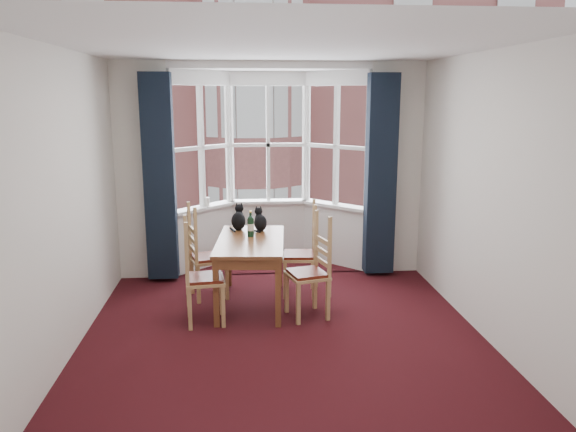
{
  "coord_description": "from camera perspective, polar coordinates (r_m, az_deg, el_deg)",
  "views": [
    {
      "loc": [
        -0.4,
        -5.05,
        2.37
      ],
      "look_at": [
        0.12,
        1.05,
        1.05
      ],
      "focal_mm": 35.0,
      "sensor_mm": 36.0,
      "label": 1
    }
  ],
  "objects": [
    {
      "name": "chair_right_far",
      "position": [
        6.78,
        1.92,
        -4.11
      ],
      "size": [
        0.44,
        0.45,
        0.92
      ],
      "color": "tan",
      "rests_on": "floor"
    },
    {
      "name": "cat_left",
      "position": [
        6.82,
        -5.04,
        -0.34
      ],
      "size": [
        0.2,
        0.26,
        0.33
      ],
      "color": "black",
      "rests_on": "dining_table"
    },
    {
      "name": "wall_left",
      "position": [
        5.39,
        -22.04,
        0.88
      ],
      "size": [
        0.0,
        4.5,
        4.5
      ],
      "primitive_type": "plane",
      "rotation": [
        1.57,
        0.0,
        1.57
      ],
      "color": "silver",
      "rests_on": "floor"
    },
    {
      "name": "dining_table",
      "position": [
        6.39,
        -3.82,
        -3.25
      ],
      "size": [
        0.85,
        1.44,
        0.77
      ],
      "color": "brown",
      "rests_on": "floor"
    },
    {
      "name": "chair_right_near",
      "position": [
        6.12,
        2.75,
        -5.91
      ],
      "size": [
        0.5,
        0.51,
        0.92
      ],
      "color": "tan",
      "rests_on": "floor"
    },
    {
      "name": "bay_window",
      "position": [
        7.88,
        -1.93,
        5.09
      ],
      "size": [
        2.76,
        0.94,
        2.8
      ],
      "color": "white",
      "rests_on": "floor"
    },
    {
      "name": "chair_left_far",
      "position": [
        6.72,
        -8.84,
        -4.38
      ],
      "size": [
        0.5,
        0.52,
        0.92
      ],
      "color": "tan",
      "rests_on": "floor"
    },
    {
      "name": "wall_near",
      "position": [
        3.0,
        3.14,
        -6.79
      ],
      "size": [
        4.0,
        0.0,
        4.0
      ],
      "primitive_type": "plane",
      "rotation": [
        -1.57,
        0.0,
        0.0
      ],
      "color": "silver",
      "rests_on": "floor"
    },
    {
      "name": "floor",
      "position": [
        5.6,
        -0.31,
        -12.89
      ],
      "size": [
        4.5,
        4.5,
        0.0
      ],
      "primitive_type": "plane",
      "color": "black",
      "rests_on": "ground"
    },
    {
      "name": "chair_left_near",
      "position": [
        6.0,
        -9.32,
        -6.46
      ],
      "size": [
        0.44,
        0.46,
        0.92
      ],
      "color": "tan",
      "rests_on": "floor"
    },
    {
      "name": "wine_bottle",
      "position": [
        6.47,
        -3.82,
        -0.96
      ],
      "size": [
        0.08,
        0.08,
        0.3
      ],
      "color": "black",
      "rests_on": "dining_table"
    },
    {
      "name": "wall_back_pier_left",
      "position": [
        7.47,
        -14.5,
        4.32
      ],
      "size": [
        0.7,
        0.12,
        2.8
      ],
      "primitive_type": "cube",
      "color": "silver",
      "rests_on": "floor"
    },
    {
      "name": "curtain_left",
      "position": [
        7.27,
        -12.91,
        3.79
      ],
      "size": [
        0.38,
        0.22,
        2.6
      ],
      "primitive_type": "cube",
      "color": "black",
      "rests_on": "floor"
    },
    {
      "name": "street",
      "position": [
        38.23,
        -4.18,
        -0.49
      ],
      "size": [
        80.0,
        80.0,
        0.0
      ],
      "primitive_type": "plane",
      "color": "#333335",
      "rests_on": "ground"
    },
    {
      "name": "ceiling",
      "position": [
        5.09,
        -0.34,
        17.0
      ],
      "size": [
        4.5,
        4.5,
        0.0
      ],
      "primitive_type": "plane",
      "rotation": [
        3.14,
        0.0,
        0.0
      ],
      "color": "white",
      "rests_on": "floor"
    },
    {
      "name": "wall_right",
      "position": [
        5.68,
        20.23,
        1.56
      ],
      "size": [
        0.0,
        4.5,
        4.5
      ],
      "primitive_type": "plane",
      "rotation": [
        1.57,
        0.0,
        -1.57
      ],
      "color": "silver",
      "rests_on": "floor"
    },
    {
      "name": "curtain_right",
      "position": [
        7.43,
        9.39,
        4.1
      ],
      "size": [
        0.38,
        0.22,
        2.6
      ],
      "primitive_type": "cube",
      "color": "black",
      "rests_on": "floor"
    },
    {
      "name": "cat_right",
      "position": [
        6.74,
        -2.83,
        -0.55
      ],
      "size": [
        0.21,
        0.25,
        0.3
      ],
      "color": "black",
      "rests_on": "dining_table"
    },
    {
      "name": "tenement_building",
      "position": [
        19.09,
        -3.74,
        9.84
      ],
      "size": [
        18.4,
        7.8,
        15.2
      ],
      "color": "#A85B56",
      "rests_on": "street"
    },
    {
      "name": "candle_tall",
      "position": [
        7.8,
        -8.19,
        1.43
      ],
      "size": [
        0.06,
        0.06,
        0.13
      ],
      "primitive_type": "cylinder",
      "color": "white",
      "rests_on": "bay_window"
    },
    {
      "name": "wall_back_pier_right",
      "position": [
        7.65,
        10.75,
        4.67
      ],
      "size": [
        0.7,
        0.12,
        2.8
      ],
      "primitive_type": "cube",
      "color": "silver",
      "rests_on": "floor"
    }
  ]
}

